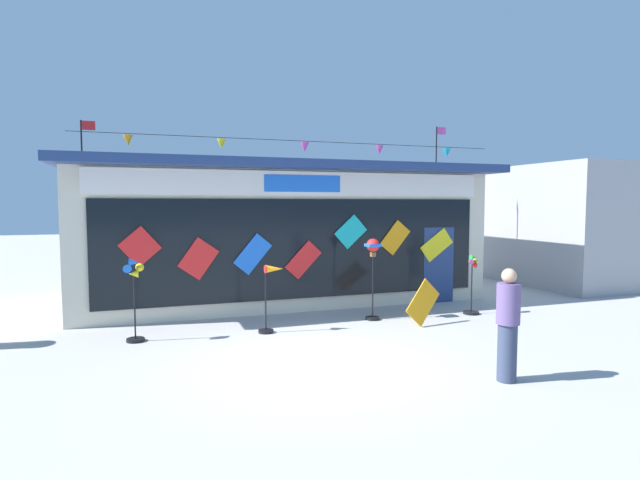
{
  "coord_description": "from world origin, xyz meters",
  "views": [
    {
      "loc": [
        -2.6,
        -7.7,
        2.62
      ],
      "look_at": [
        1.3,
        3.52,
        1.76
      ],
      "focal_mm": 28.07,
      "sensor_mm": 36.0,
      "label": 1
    }
  ],
  "objects_px": {
    "wind_spinner_left": "(271,291)",
    "person_mid_plaza": "(508,324)",
    "wind_spinner_far_left": "(134,290)",
    "wind_spinner_center_left": "(373,258)",
    "display_kite_on_ground": "(423,302)",
    "kite_shop_building": "(281,232)",
    "wind_spinner_center_right": "(472,285)"
  },
  "relations": [
    {
      "from": "display_kite_on_ground",
      "to": "wind_spinner_far_left",
      "type": "bearing_deg",
      "value": 173.79
    },
    {
      "from": "kite_shop_building",
      "to": "wind_spinner_left",
      "type": "bearing_deg",
      "value": -107.88
    },
    {
      "from": "wind_spinner_center_right",
      "to": "display_kite_on_ground",
      "type": "bearing_deg",
      "value": -161.56
    },
    {
      "from": "wind_spinner_left",
      "to": "wind_spinner_center_right",
      "type": "relative_size",
      "value": 0.98
    },
    {
      "from": "wind_spinner_left",
      "to": "person_mid_plaza",
      "type": "distance_m",
      "value": 4.7
    },
    {
      "from": "wind_spinner_left",
      "to": "person_mid_plaza",
      "type": "xyz_separation_m",
      "value": [
        2.63,
        -3.9,
        -0.0
      ]
    },
    {
      "from": "wind_spinner_far_left",
      "to": "person_mid_plaza",
      "type": "height_order",
      "value": "person_mid_plaza"
    },
    {
      "from": "wind_spinner_center_right",
      "to": "wind_spinner_far_left",
      "type": "bearing_deg",
      "value": 179.35
    },
    {
      "from": "wind_spinner_left",
      "to": "wind_spinner_center_right",
      "type": "height_order",
      "value": "wind_spinner_center_right"
    },
    {
      "from": "wind_spinner_center_right",
      "to": "kite_shop_building",
      "type": "bearing_deg",
      "value": 136.29
    },
    {
      "from": "kite_shop_building",
      "to": "wind_spinner_left",
      "type": "distance_m",
      "value": 3.94
    },
    {
      "from": "kite_shop_building",
      "to": "wind_spinner_center_left",
      "type": "bearing_deg",
      "value": -69.05
    },
    {
      "from": "wind_spinner_center_right",
      "to": "person_mid_plaza",
      "type": "relative_size",
      "value": 0.84
    },
    {
      "from": "kite_shop_building",
      "to": "wind_spinner_far_left",
      "type": "xyz_separation_m",
      "value": [
        -3.77,
        -3.48,
        -0.84
      ]
    },
    {
      "from": "wind_spinner_left",
      "to": "person_mid_plaza",
      "type": "height_order",
      "value": "person_mid_plaza"
    },
    {
      "from": "wind_spinner_left",
      "to": "display_kite_on_ground",
      "type": "distance_m",
      "value": 3.3
    },
    {
      "from": "wind_spinner_far_left",
      "to": "wind_spinner_center_left",
      "type": "xyz_separation_m",
      "value": [
        5.04,
        0.18,
        0.41
      ]
    },
    {
      "from": "wind_spinner_center_right",
      "to": "display_kite_on_ground",
      "type": "distance_m",
      "value": 1.76
    },
    {
      "from": "person_mid_plaza",
      "to": "kite_shop_building",
      "type": "bearing_deg",
      "value": 117.36
    },
    {
      "from": "kite_shop_building",
      "to": "wind_spinner_left",
      "type": "relative_size",
      "value": 7.82
    },
    {
      "from": "wind_spinner_center_left",
      "to": "wind_spinner_left",
      "type": "bearing_deg",
      "value": -172.19
    },
    {
      "from": "wind_spinner_left",
      "to": "wind_spinner_center_right",
      "type": "bearing_deg",
      "value": 0.81
    },
    {
      "from": "wind_spinner_center_right",
      "to": "display_kite_on_ground",
      "type": "relative_size",
      "value": 1.53
    },
    {
      "from": "person_mid_plaza",
      "to": "wind_spinner_left",
      "type": "bearing_deg",
      "value": 140.44
    },
    {
      "from": "kite_shop_building",
      "to": "display_kite_on_ground",
      "type": "relative_size",
      "value": 11.68
    },
    {
      "from": "wind_spinner_center_left",
      "to": "wind_spinner_center_right",
      "type": "relative_size",
      "value": 1.3
    },
    {
      "from": "wind_spinner_far_left",
      "to": "person_mid_plaza",
      "type": "distance_m",
      "value": 6.62
    },
    {
      "from": "person_mid_plaza",
      "to": "display_kite_on_ground",
      "type": "relative_size",
      "value": 1.81
    },
    {
      "from": "wind_spinner_far_left",
      "to": "display_kite_on_ground",
      "type": "relative_size",
      "value": 1.73
    },
    {
      "from": "wind_spinner_center_left",
      "to": "person_mid_plaza",
      "type": "bearing_deg",
      "value": -87.38
    },
    {
      "from": "wind_spinner_far_left",
      "to": "wind_spinner_left",
      "type": "xyz_separation_m",
      "value": [
        2.6,
        -0.15,
        -0.14
      ]
    },
    {
      "from": "person_mid_plaza",
      "to": "display_kite_on_ground",
      "type": "bearing_deg",
      "value": 96.14
    }
  ]
}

